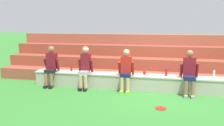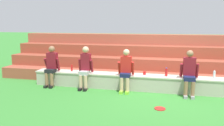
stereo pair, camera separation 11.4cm
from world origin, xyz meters
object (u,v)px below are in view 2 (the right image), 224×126
object	(u,v)px
person_far_left	(51,65)
person_right_of_center	(189,72)
person_center	(126,70)
water_bottle_mid_right	(214,75)
water_bottle_near_right	(166,72)
frisbee	(160,109)
plastic_cup_right_end	(145,73)
person_left_of_center	(85,67)
water_bottle_center_gap	(72,68)

from	to	relation	value
person_far_left	person_right_of_center	size ratio (longest dim) A/B	1.02
person_center	person_far_left	bearing A→B (deg)	178.89
water_bottle_mid_right	water_bottle_near_right	bearing A→B (deg)	179.97
person_center	water_bottle_near_right	size ratio (longest dim) A/B	4.98
water_bottle_mid_right	frisbee	size ratio (longest dim) A/B	0.90
person_right_of_center	plastic_cup_right_end	xyz separation A→B (m)	(-1.32, 0.31, -0.16)
water_bottle_mid_right	frisbee	bearing A→B (deg)	-134.26
water_bottle_near_right	person_left_of_center	bearing A→B (deg)	-173.95
person_right_of_center	water_bottle_near_right	world-z (taller)	person_right_of_center
water_bottle_mid_right	water_bottle_near_right	world-z (taller)	water_bottle_near_right
person_far_left	frisbee	size ratio (longest dim) A/B	4.94
water_bottle_center_gap	frisbee	xyz separation A→B (m)	(3.02, -1.59, -0.58)
person_far_left	water_bottle_mid_right	size ratio (longest dim) A/B	5.51
person_left_of_center	person_right_of_center	bearing A→B (deg)	0.08
person_far_left	water_bottle_near_right	bearing A→B (deg)	3.74
person_center	person_right_of_center	xyz separation A→B (m)	(1.87, 0.03, 0.00)
water_bottle_mid_right	plastic_cup_right_end	size ratio (longest dim) A/B	2.27
water_bottle_near_right	person_center	bearing A→B (deg)	-166.42
person_far_left	water_bottle_near_right	xyz separation A→B (m)	(3.76, 0.25, -0.11)
plastic_cup_right_end	person_far_left	bearing A→B (deg)	-174.65
water_bottle_center_gap	plastic_cup_right_end	xyz separation A→B (m)	(2.48, 0.00, -0.05)
person_far_left	plastic_cup_right_end	bearing A→B (deg)	5.35
person_left_of_center	person_center	xyz separation A→B (m)	(1.33, -0.02, -0.03)
person_left_of_center	person_right_of_center	xyz separation A→B (m)	(3.20, 0.00, -0.02)
person_far_left	water_bottle_mid_right	xyz separation A→B (m)	(5.14, 0.25, -0.12)
water_bottle_center_gap	plastic_cup_right_end	size ratio (longest dim) A/B	2.05
person_left_of_center	water_bottle_center_gap	size ratio (longest dim) A/B	6.17
water_bottle_mid_right	plastic_cup_right_end	distance (m)	2.05
person_right_of_center	water_bottle_mid_right	world-z (taller)	person_right_of_center
plastic_cup_right_end	person_left_of_center	bearing A→B (deg)	-170.54
person_right_of_center	plastic_cup_right_end	size ratio (longest dim) A/B	12.30
person_left_of_center	person_right_of_center	size ratio (longest dim) A/B	1.03
person_far_left	frisbee	xyz separation A→B (m)	(3.62, -1.31, -0.71)
person_far_left	water_bottle_center_gap	xyz separation A→B (m)	(0.61, 0.28, -0.13)
frisbee	person_left_of_center	bearing A→B (deg)	152.08
frisbee	person_far_left	bearing A→B (deg)	160.17
water_bottle_near_right	water_bottle_mid_right	bearing A→B (deg)	-0.03
person_left_of_center	person_center	world-z (taller)	person_left_of_center
person_left_of_center	frisbee	bearing A→B (deg)	-27.92
person_right_of_center	person_center	bearing A→B (deg)	-179.10
frisbee	water_bottle_mid_right	bearing A→B (deg)	45.74
person_right_of_center	frisbee	size ratio (longest dim) A/B	4.86
water_bottle_mid_right	frisbee	xyz separation A→B (m)	(-1.51, -1.55, -0.60)
person_center	frisbee	world-z (taller)	person_center
person_far_left	water_bottle_mid_right	distance (m)	5.14
person_left_of_center	plastic_cup_right_end	world-z (taller)	person_left_of_center
person_left_of_center	plastic_cup_right_end	size ratio (longest dim) A/B	12.65
person_right_of_center	plastic_cup_right_end	bearing A→B (deg)	166.81
frisbee	water_bottle_center_gap	bearing A→B (deg)	152.19
person_center	frisbee	size ratio (longest dim) A/B	4.81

